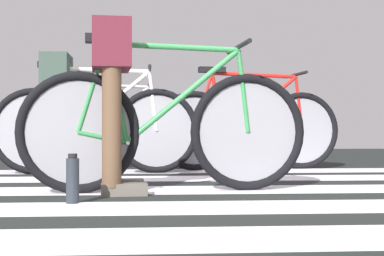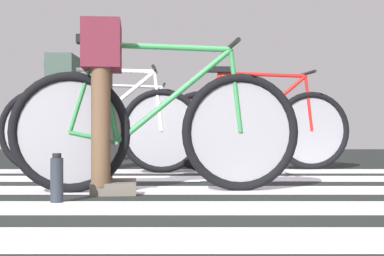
% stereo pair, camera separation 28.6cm
% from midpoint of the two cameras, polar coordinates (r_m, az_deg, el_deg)
% --- Properties ---
extents(ground, '(18.00, 14.00, 0.02)m').
position_cam_midpoint_polar(ground, '(3.18, -8.13, -7.12)').
color(ground, black).
extents(crosswalk_markings, '(5.47, 4.23, 0.00)m').
position_cam_midpoint_polar(crosswalk_markings, '(3.14, -8.17, -6.99)').
color(crosswalk_markings, silver).
rests_on(crosswalk_markings, ground).
extents(bicycle_1_of_4, '(1.73, 0.52, 0.93)m').
position_cam_midpoint_polar(bicycle_1_of_4, '(3.39, -5.19, 0.04)').
color(bicycle_1_of_4, black).
rests_on(bicycle_1_of_4, ground).
extents(cyclist_1_of_4, '(0.35, 0.43, 1.01)m').
position_cam_midpoint_polar(cyclist_1_of_4, '(3.39, -10.45, 4.52)').
color(cyclist_1_of_4, brown).
rests_on(cyclist_1_of_4, ground).
extents(bicycle_2_of_4, '(1.74, 0.52, 0.93)m').
position_cam_midpoint_polar(bicycle_2_of_4, '(4.83, -11.40, 0.03)').
color(bicycle_2_of_4, black).
rests_on(bicycle_2_of_4, ground).
extents(cyclist_2_of_4, '(0.32, 0.41, 0.99)m').
position_cam_midpoint_polar(cyclist_2_of_4, '(4.88, -15.03, 3.06)').
color(cyclist_2_of_4, '#A87A5B').
rests_on(cyclist_2_of_4, ground).
extents(bicycle_3_of_4, '(1.73, 0.52, 0.93)m').
position_cam_midpoint_polar(bicycle_3_of_4, '(5.19, 4.16, 0.03)').
color(bicycle_3_of_4, black).
rests_on(bicycle_3_of_4, ground).
extents(bicycle_4_of_4, '(1.73, 0.52, 0.93)m').
position_cam_midpoint_polar(bicycle_4_of_4, '(6.61, -9.51, 0.03)').
color(bicycle_4_of_4, black).
rests_on(bicycle_4_of_4, ground).
extents(water_bottle, '(0.07, 0.07, 0.25)m').
position_cam_midpoint_polar(water_bottle, '(2.96, -14.63, -5.08)').
color(water_bottle, '#23282F').
rests_on(water_bottle, ground).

